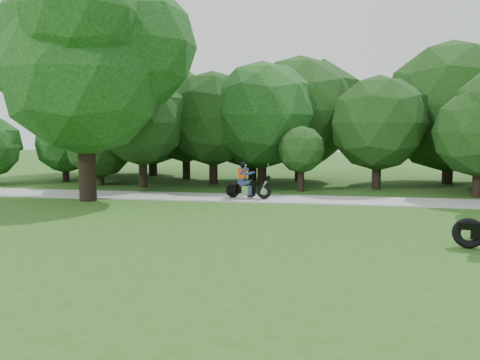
{
  "coord_description": "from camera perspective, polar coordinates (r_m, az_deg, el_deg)",
  "views": [
    {
      "loc": [
        -1.32,
        -10.96,
        2.87
      ],
      "look_at": [
        -3.66,
        2.96,
        1.34
      ],
      "focal_mm": 35.0,
      "sensor_mm": 36.0,
      "label": 1
    }
  ],
  "objects": [
    {
      "name": "tree_line",
      "position": [
        25.37,
        11.42,
        7.67
      ],
      "size": [
        40.46,
        12.47,
        7.47
      ],
      "color": "black",
      "rests_on": "ground"
    },
    {
      "name": "ground",
      "position": [
        11.41,
        16.04,
        -8.62
      ],
      "size": [
        100.0,
        100.0,
        0.0
      ],
      "primitive_type": "plane",
      "color": "#285317",
      "rests_on": "ground"
    },
    {
      "name": "walkway",
      "position": [
        19.22,
        13.39,
        -2.48
      ],
      "size": [
        60.0,
        2.2,
        0.06
      ],
      "primitive_type": "cube",
      "color": "#969691",
      "rests_on": "ground"
    },
    {
      "name": "big_tree_west",
      "position": [
        20.26,
        -18.19,
        14.08
      ],
      "size": [
        8.64,
        6.56,
        9.96
      ],
      "color": "black",
      "rests_on": "ground"
    },
    {
      "name": "touring_motorcycle",
      "position": [
        19.14,
        0.64,
        -0.62
      ],
      "size": [
        1.96,
        0.74,
        1.49
      ],
      "rotation": [
        0.0,
        0.0,
        -0.13
      ],
      "color": "black",
      "rests_on": "walkway"
    }
  ]
}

